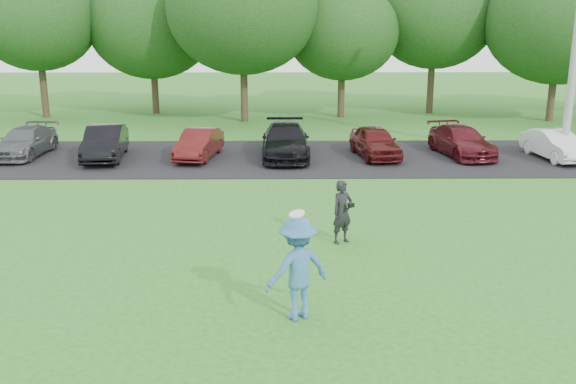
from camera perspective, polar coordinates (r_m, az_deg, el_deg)
name	(u,v)px	position (r m, az deg, el deg)	size (l,w,h in m)	color
ground	(290,312)	(11.89, 0.19, -10.61)	(100.00, 100.00, 0.00)	#2A6C1F
parking_lot	(285,157)	(24.25, -0.24, 3.09)	(32.00, 6.50, 0.03)	black
frisbee_player	(297,268)	(11.32, 0.84, -6.81)	(1.39, 1.18, 2.07)	teal
camera_bystander	(342,212)	(15.11, 4.85, -1.78)	(0.66, 0.61, 1.52)	black
parked_cars	(273,142)	(24.17, -1.34, 4.46)	(28.73, 4.41, 1.24)	black
tree_row	(314,21)	(33.48, 2.31, 14.95)	(42.39, 9.85, 8.64)	#38281C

